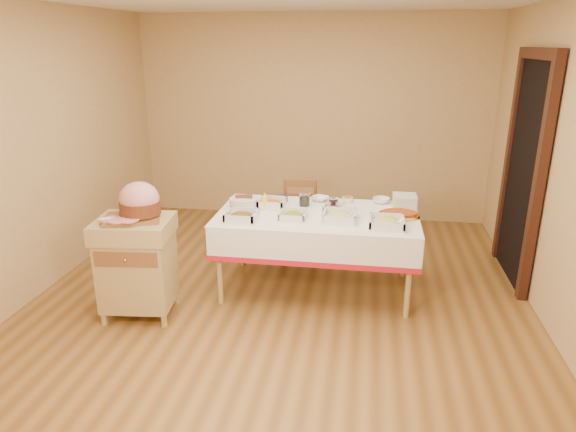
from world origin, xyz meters
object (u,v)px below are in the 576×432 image
Objects in this scene: butcher_cart at (137,261)px; dining_chair at (299,220)px; mustard_bottle at (265,202)px; brass_platter at (399,214)px; dining_table at (317,230)px; ham_on_board at (139,203)px; preserve_jar_right at (333,203)px; bread_basket at (244,203)px; preserve_jar_left at (304,200)px; plate_stack at (404,201)px.

dining_chair is (1.19, 1.42, -0.05)m from butcher_cart.
mustard_bottle is 1.23m from brass_platter.
ham_on_board is at bearing -154.45° from dining_table.
brass_platter is at bearing -0.54° from mustard_bottle.
preserve_jar_right is 0.42× the size of bread_basket.
preserve_jar_left is at bearing -77.07° from dining_chair.
preserve_jar_left reaches higher than butcher_cart.
dining_table is at bearing -178.43° from brass_platter.
preserve_jar_right reaches higher than brass_platter.
preserve_jar_left is 0.39m from mustard_bottle.
ham_on_board reaches higher than plate_stack.
preserve_jar_left is at bearing 175.58° from preserve_jar_right.
dining_table is 8.32× the size of plate_stack.
plate_stack reaches higher than preserve_jar_right.
ham_on_board reaches higher than mustard_bottle.
plate_stack is at bearing 21.60° from dining_table.
preserve_jar_left is 1.17× the size of preserve_jar_right.
ham_on_board is at bearing 38.03° from butcher_cart.
bread_basket reaches higher than brass_platter.
dining_table is 0.76m from brass_platter.
ham_on_board is 4.08× the size of preserve_jar_right.
dining_table is at bearing -4.46° from bread_basket.
butcher_cart is 7.56× the size of preserve_jar_right.
ham_on_board is (-1.40, -0.67, 0.40)m from dining_table.
brass_platter is (2.18, 0.73, 0.29)m from butcher_cart.
dining_chair is at bearing 50.56° from ham_on_board.
preserve_jar_left is (1.30, 0.92, 0.33)m from butcher_cart.
plate_stack reaches higher than dining_table.
dining_table is at bearing -69.96° from dining_chair.
preserve_jar_right is (0.28, -0.02, -0.01)m from preserve_jar_left.
bread_basket is at bearing -123.53° from dining_chair.
preserve_jar_left is at bearing 35.30° from butcher_cart.
dining_table is 1.62m from butcher_cart.
preserve_jar_right reaches higher than dining_chair.
dining_chair is 3.89× the size of plate_stack.
dining_chair is 1.83× the size of ham_on_board.
brass_platter is at bearing -12.52° from preserve_jar_left.
brass_platter reaches higher than dining_table.
mustard_bottle is 0.46× the size of brass_platter.
butcher_cart is 2.32m from brass_platter.
dining_chair is at bearing 56.47° from bread_basket.
mustard_bottle is 1.32m from plate_stack.
ham_on_board is at bearing -142.30° from mustard_bottle.
mustard_bottle is at bearing 179.46° from brass_platter.
plate_stack reaches higher than brass_platter.
bread_basket is at bearing 45.47° from butcher_cart.
plate_stack is 0.30m from brass_platter.
ham_on_board is at bearing -134.09° from bread_basket.
preserve_jar_left reaches higher than plate_stack.
dining_table is at bearing -55.81° from preserve_jar_left.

